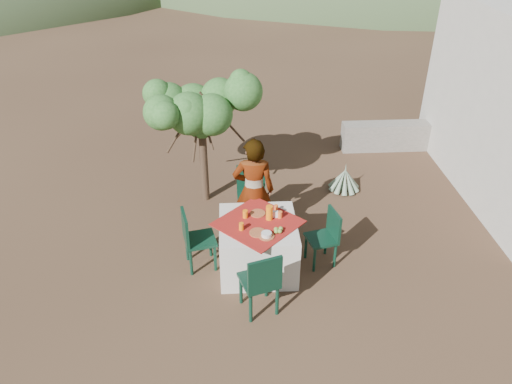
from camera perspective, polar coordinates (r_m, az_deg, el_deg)
ground at (r=7.12m, az=-3.12°, el=-8.07°), size 160.00×160.00×0.00m
table at (r=6.80m, az=0.22°, el=-6.14°), size 1.30×1.30×0.76m
chair_far at (r=7.64m, az=-0.53°, el=-0.10°), size 0.44×0.44×0.94m
chair_near at (r=6.05m, az=0.61°, el=-10.15°), size 0.54×0.54×0.93m
chair_left at (r=6.81m, az=-7.08°, el=-5.16°), size 0.49×0.49×0.89m
chair_right at (r=6.93m, az=8.04°, el=-4.89°), size 0.46×0.46×0.82m
person at (r=7.12m, az=-0.28°, el=0.13°), size 0.62×0.43×1.64m
shrub_tree at (r=7.86m, az=-5.85°, el=8.93°), size 1.64×1.61×1.93m
agave at (r=8.76m, az=10.08°, el=1.36°), size 0.55×0.55×0.58m
stone_wall at (r=10.47m, az=16.84°, el=6.19°), size 2.60×0.35×0.55m
plate_far at (r=6.73m, az=0.20°, el=-2.46°), size 0.21×0.21×0.01m
plate_near at (r=6.38m, az=0.21°, el=-4.67°), size 0.22×0.22×0.01m
glass_far at (r=6.64m, az=-1.23°, el=-2.53°), size 0.07×0.07×0.11m
glass_near at (r=6.41m, az=-1.68°, el=-3.96°), size 0.06×0.06×0.10m
juice_pitcher at (r=6.58m, az=1.54°, el=-2.38°), size 0.09×0.09×0.20m
bowl_plate at (r=6.32m, az=1.20°, el=-5.07°), size 0.20×0.20×0.01m
white_bowl at (r=6.30m, az=1.21°, el=-4.85°), size 0.13×0.13×0.05m
jar_left at (r=6.64m, az=2.75°, el=-2.61°), size 0.06×0.06×0.10m
jar_right at (r=6.79m, az=2.31°, el=-1.81°), size 0.05×0.05×0.08m
napkin_holder at (r=6.65m, az=2.23°, el=-2.54°), size 0.08×0.05×0.10m
fruit_cluster at (r=6.39m, az=2.55°, el=-4.37°), size 0.12×0.11×0.06m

